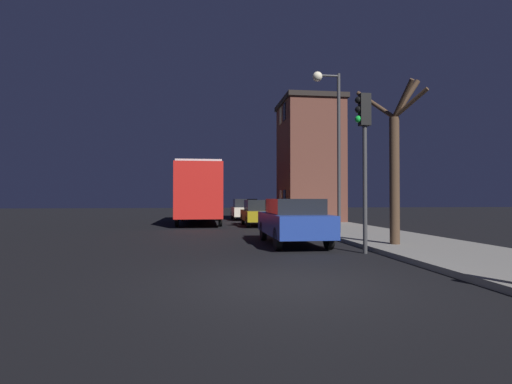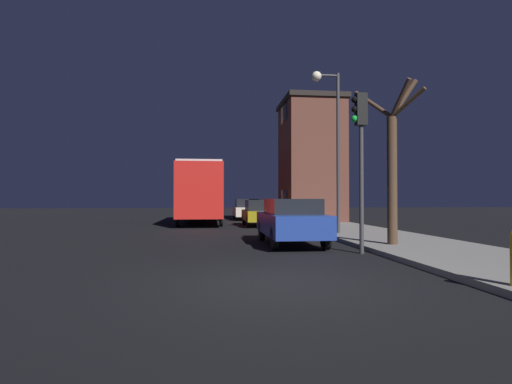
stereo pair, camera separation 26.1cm
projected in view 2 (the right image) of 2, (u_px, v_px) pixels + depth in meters
name	position (u px, v px, depth m)	size (l,w,h in m)	color
ground_plane	(280.00, 282.00, 7.33)	(120.00, 120.00, 0.00)	black
brick_building	(311.00, 160.00, 25.78)	(3.73, 4.74, 7.78)	brown
streetlamp	(331.00, 125.00, 16.35)	(1.17, 0.40, 6.61)	#38383A
traffic_light	(360.00, 139.00, 11.16)	(0.43, 0.24, 4.49)	#38383A
bare_tree	(393.00, 162.00, 12.28)	(1.60, 2.19, 5.10)	#473323
bus	(201.00, 189.00, 24.88)	(2.55, 9.19, 3.59)	red
car_near_lane	(291.00, 220.00, 13.33)	(1.75, 4.48, 1.53)	navy
car_mid_lane	(260.00, 212.00, 22.42)	(1.81, 4.09, 1.47)	olive
car_far_lane	(246.00, 209.00, 29.04)	(1.78, 3.94, 1.52)	beige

